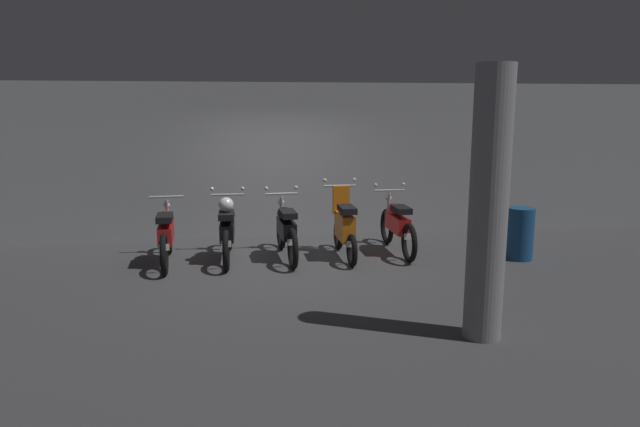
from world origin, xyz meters
The scene contains 9 objects.
ground_plane centered at (0.00, 0.00, 0.00)m, with size 80.00×80.00×0.00m, color #424244.
back_wall centered at (0.00, 2.13, 1.48)m, with size 16.00×0.30×2.96m, color #9EA0A3.
motorbike_slot_0 centered at (-1.95, 0.23, 0.49)m, with size 0.56×1.95×1.03m.
motorbike_slot_1 centered at (-0.97, 0.29, 0.53)m, with size 0.59×1.95×1.15m.
motorbike_slot_2 centered at (0.00, 0.26, 0.49)m, with size 0.59×1.95×1.15m.
motorbike_slot_3 centered at (0.97, 0.18, 0.53)m, with size 0.59×1.68×1.29m.
motorbike_slot_4 centered at (1.94, 0.36, 0.49)m, with size 0.59×1.95×1.15m.
support_pillar centered at (1.81, -3.40, 1.48)m, with size 0.42×0.42×2.96m, color gray.
trash_bin centered at (3.83, -0.42, 0.43)m, with size 0.44×0.44×0.87m, color navy.
Camera 1 is at (-0.90, -9.02, 2.53)m, focal length 32.07 mm.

